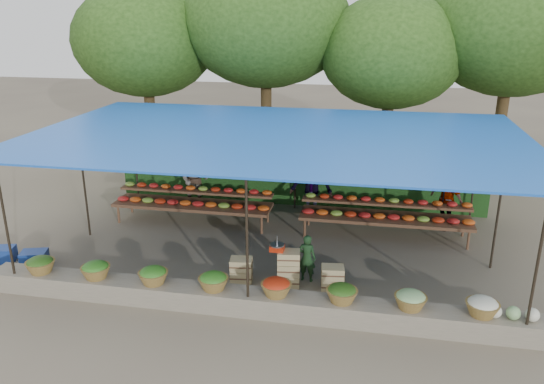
% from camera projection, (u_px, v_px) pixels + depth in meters
% --- Properties ---
extents(ground, '(60.00, 60.00, 0.00)m').
position_uv_depth(ground, '(276.00, 250.00, 12.55)').
color(ground, brown).
rests_on(ground, ground).
extents(stone_curb, '(10.60, 0.55, 0.40)m').
position_uv_depth(stone_curb, '(250.00, 302.00, 9.93)').
color(stone_curb, '#656050').
rests_on(stone_curb, ground).
extents(stall_canopy, '(10.80, 6.60, 2.82)m').
position_uv_depth(stall_canopy, '(277.00, 139.00, 11.75)').
color(stall_canopy, black).
rests_on(stall_canopy, ground).
extents(produce_baskets, '(8.98, 0.58, 0.34)m').
position_uv_depth(produce_baskets, '(244.00, 284.00, 9.83)').
color(produce_baskets, brown).
rests_on(produce_baskets, stone_curb).
extents(netting_backdrop, '(10.60, 0.06, 2.50)m').
position_uv_depth(netting_backdrop, '(297.00, 164.00, 15.07)').
color(netting_backdrop, '#1F4E1C').
rests_on(netting_backdrop, ground).
extents(tree_row, '(16.51, 5.50, 7.12)m').
position_uv_depth(tree_row, '(328.00, 33.00, 16.59)').
color(tree_row, '#352613').
rests_on(tree_row, ground).
extents(fruit_table_left, '(4.21, 0.95, 0.93)m').
position_uv_depth(fruit_table_left, '(194.00, 200.00, 14.06)').
color(fruit_table_left, '#49321D').
rests_on(fruit_table_left, ground).
extents(fruit_table_right, '(4.21, 0.95, 0.93)m').
position_uv_depth(fruit_table_right, '(386.00, 213.00, 13.16)').
color(fruit_table_right, '#49321D').
rests_on(fruit_table_right, ground).
extents(crate_counter, '(2.39, 0.40, 0.77)m').
position_uv_depth(crate_counter, '(287.00, 272.00, 10.85)').
color(crate_counter, tan).
rests_on(crate_counter, ground).
extents(weighing_scale, '(0.30, 0.30, 0.32)m').
position_uv_depth(weighing_scale, '(277.00, 247.00, 10.72)').
color(weighing_scale, red).
rests_on(weighing_scale, crate_counter).
extents(vendor_seated, '(0.41, 0.30, 1.04)m').
position_uv_depth(vendor_seated, '(307.00, 258.00, 10.98)').
color(vendor_seated, '#183519').
rests_on(vendor_seated, ground).
extents(customer_left, '(0.84, 0.66, 1.69)m').
position_uv_depth(customer_left, '(195.00, 179.00, 15.06)').
color(customer_left, slate).
rests_on(customer_left, ground).
extents(customer_mid, '(1.24, 0.77, 1.83)m').
position_uv_depth(customer_mid, '(311.00, 183.00, 14.46)').
color(customer_mid, slate).
rests_on(customer_mid, ground).
extents(customer_right, '(0.96, 0.93, 1.61)m').
position_uv_depth(customer_right, '(446.00, 199.00, 13.57)').
color(customer_right, slate).
rests_on(customer_right, ground).
extents(blue_crate_front, '(0.64, 0.54, 0.33)m').
position_uv_depth(blue_crate_front, '(34.00, 258.00, 11.77)').
color(blue_crate_front, navy).
rests_on(blue_crate_front, ground).
extents(blue_crate_back, '(0.64, 0.53, 0.33)m').
position_uv_depth(blue_crate_back, '(2.00, 255.00, 11.94)').
color(blue_crate_back, navy).
rests_on(blue_crate_back, ground).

